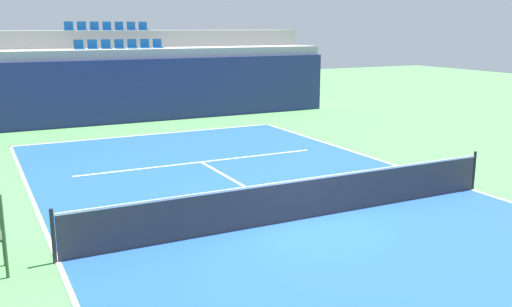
% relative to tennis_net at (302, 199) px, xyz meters
% --- Properties ---
extents(ground_plane, '(80.00, 80.00, 0.00)m').
position_rel_tennis_net_xyz_m(ground_plane, '(0.00, 0.00, -0.51)').
color(ground_plane, '#4C8C4C').
extents(court_surface, '(11.00, 24.00, 0.01)m').
position_rel_tennis_net_xyz_m(court_surface, '(0.00, 0.00, -0.50)').
color(court_surface, '#1E4C99').
rests_on(court_surface, ground_plane).
extents(baseline_far, '(11.00, 0.10, 0.00)m').
position_rel_tennis_net_xyz_m(baseline_far, '(0.00, 11.95, -0.50)').
color(baseline_far, white).
rests_on(baseline_far, court_surface).
extents(sideline_left, '(0.10, 24.00, 0.00)m').
position_rel_tennis_net_xyz_m(sideline_left, '(-5.45, 0.00, -0.50)').
color(sideline_left, white).
rests_on(sideline_left, court_surface).
extents(sideline_right, '(0.10, 24.00, 0.00)m').
position_rel_tennis_net_xyz_m(sideline_right, '(5.45, 0.00, -0.50)').
color(sideline_right, white).
rests_on(sideline_right, court_surface).
extents(service_line_far, '(8.26, 0.10, 0.00)m').
position_rel_tennis_net_xyz_m(service_line_far, '(0.00, 6.40, -0.50)').
color(service_line_far, white).
rests_on(service_line_far, court_surface).
extents(centre_service_line, '(0.10, 6.40, 0.00)m').
position_rel_tennis_net_xyz_m(centre_service_line, '(0.00, 3.20, -0.50)').
color(centre_service_line, white).
rests_on(centre_service_line, court_surface).
extents(back_wall, '(20.79, 0.30, 2.93)m').
position_rel_tennis_net_xyz_m(back_wall, '(0.00, 15.31, 0.96)').
color(back_wall, navy).
rests_on(back_wall, ground_plane).
extents(stands_tier_lower, '(20.79, 2.40, 3.37)m').
position_rel_tennis_net_xyz_m(stands_tier_lower, '(0.00, 16.66, 1.18)').
color(stands_tier_lower, '#9E9E99').
rests_on(stands_tier_lower, ground_plane).
extents(stands_tier_upper, '(20.79, 2.40, 4.21)m').
position_rel_tennis_net_xyz_m(stands_tier_upper, '(0.00, 19.06, 1.59)').
color(stands_tier_upper, '#9E9E99').
rests_on(stands_tier_upper, ground_plane).
extents(seating_row_lower, '(4.21, 0.44, 0.44)m').
position_rel_tennis_net_xyz_m(seating_row_lower, '(-0.00, 16.76, 2.99)').
color(seating_row_lower, '#145193').
rests_on(seating_row_lower, stands_tier_lower).
extents(seating_row_upper, '(4.21, 0.44, 0.44)m').
position_rel_tennis_net_xyz_m(seating_row_upper, '(-0.00, 19.16, 3.82)').
color(seating_row_upper, '#145193').
rests_on(seating_row_upper, stands_tier_upper).
extents(tennis_net, '(11.08, 0.08, 1.07)m').
position_rel_tennis_net_xyz_m(tennis_net, '(0.00, 0.00, 0.00)').
color(tennis_net, black).
rests_on(tennis_net, court_surface).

